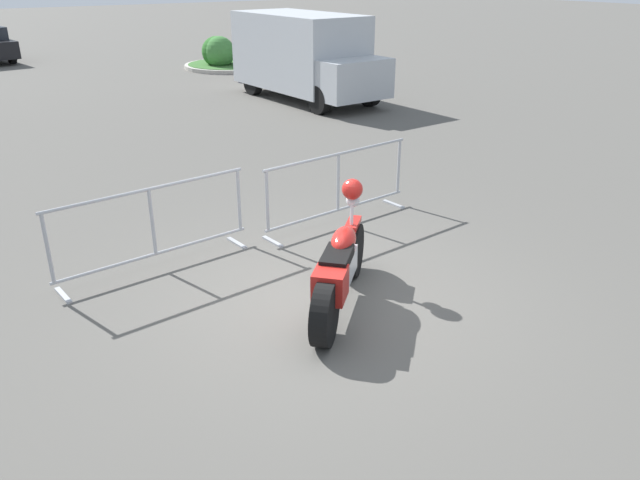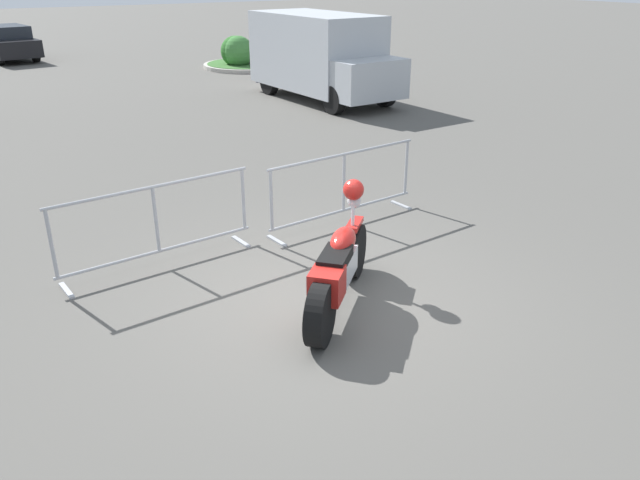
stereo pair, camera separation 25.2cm
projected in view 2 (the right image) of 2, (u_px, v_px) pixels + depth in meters
The scene contains 8 objects.
ground_plane at pixel (321, 298), 7.15m from camera, with size 120.00×120.00×0.00m, color #54514C.
motorcycle at pixel (339, 267), 6.81m from camera, with size 1.73×1.68×1.26m.
crowd_barrier_near at pixel (156, 225), 7.71m from camera, with size 2.58×0.68×1.07m.
crowd_barrier_far at pixel (344, 187), 9.02m from camera, with size 2.58×0.68×1.07m.
delivery_van at pixel (320, 54), 17.38m from camera, with size 2.22×5.10×2.31m.
parked_car_black at pixel (6, 43), 24.93m from camera, with size 2.21×4.16×1.34m.
pedestrian at pixel (258, 53), 20.09m from camera, with size 0.48×0.48×1.69m.
planter_island at pixel (246, 55), 23.24m from camera, with size 3.39×3.39×1.17m.
Camera 2 is at (-3.26, -5.36, 3.49)m, focal length 35.00 mm.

